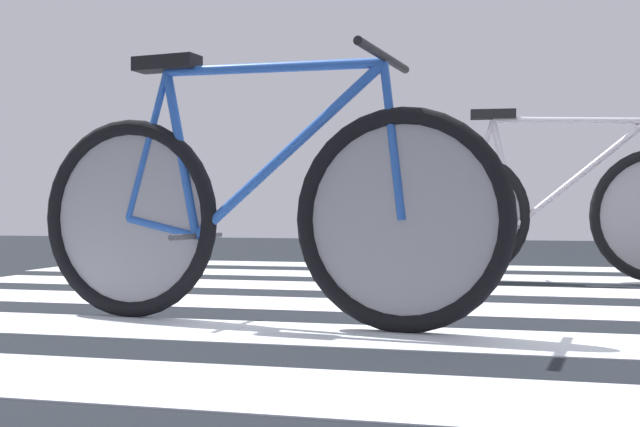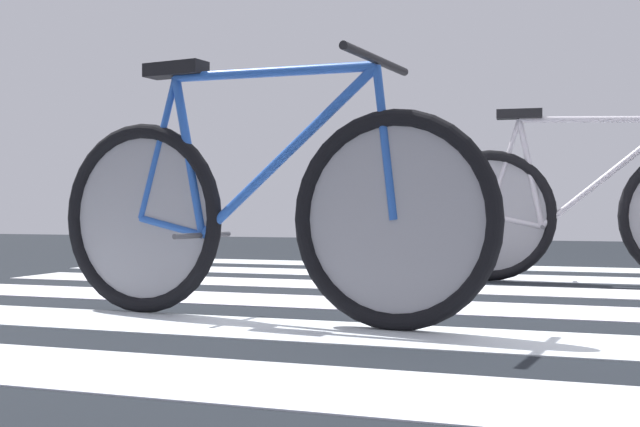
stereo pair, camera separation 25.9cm
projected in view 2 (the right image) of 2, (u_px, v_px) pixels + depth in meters
ground at (458, 304)px, 3.39m from camera, size 18.00×14.00×0.02m
crosswalk_markings at (443, 297)px, 3.57m from camera, size 5.37×4.22×0.00m
bicycle_1_of_2 at (256, 211)px, 2.81m from camera, size 1.73×0.52×0.93m
bicycle_2_of_2 at (586, 210)px, 4.27m from camera, size 1.74×0.52×0.93m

